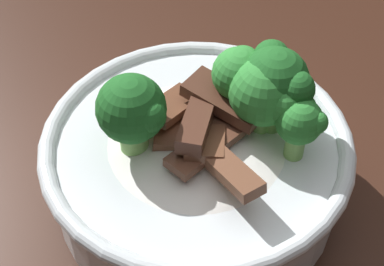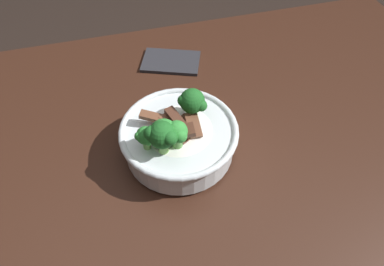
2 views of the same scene
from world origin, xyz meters
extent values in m
cube|color=#381E14|center=(0.00, 0.00, 0.74)|extent=(1.37, 1.08, 0.04)
cube|color=#381E14|center=(-0.60, 0.46, 0.36)|extent=(0.09, 0.09, 0.72)
cylinder|color=silver|center=(0.05, -0.11, 0.77)|extent=(0.10, 0.10, 0.01)
cylinder|color=silver|center=(0.05, -0.11, 0.80)|extent=(0.20, 0.20, 0.06)
torus|color=silver|center=(0.05, -0.11, 0.83)|extent=(0.22, 0.22, 0.01)
ellipsoid|color=white|center=(0.05, -0.11, 0.81)|extent=(0.17, 0.17, 0.05)
cube|color=#563323|center=(0.06, -0.11, 0.84)|extent=(0.04, 0.08, 0.01)
cube|color=brown|center=(0.02, -0.10, 0.84)|extent=(0.02, 0.05, 0.02)
cube|color=#4C2B1E|center=(0.05, -0.11, 0.85)|extent=(0.04, 0.07, 0.02)
cube|color=brown|center=(0.09, -0.13, 0.84)|extent=(0.05, 0.04, 0.02)
cube|color=#4C2B1E|center=(0.05, -0.08, 0.85)|extent=(0.06, 0.03, 0.01)
cube|color=brown|center=(0.05, -0.11, 0.83)|extent=(0.06, 0.05, 0.02)
cube|color=brown|center=(0.05, -0.10, 0.84)|extent=(0.05, 0.07, 0.02)
cylinder|color=#7AB256|center=(0.01, -0.14, 0.84)|extent=(0.02, 0.02, 0.02)
sphere|color=#1E6023|center=(0.01, -0.14, 0.86)|extent=(0.05, 0.05, 0.05)
sphere|color=#1E6023|center=(0.03, -0.14, 0.87)|extent=(0.02, 0.02, 0.02)
sphere|color=#1E6023|center=(0.00, -0.12, 0.86)|extent=(0.02, 0.02, 0.02)
cylinder|color=#7AB256|center=(0.08, -0.08, 0.84)|extent=(0.01, 0.01, 0.02)
sphere|color=green|center=(0.08, -0.08, 0.86)|extent=(0.05, 0.05, 0.05)
sphere|color=green|center=(0.09, -0.08, 0.86)|extent=(0.03, 0.03, 0.03)
sphere|color=green|center=(0.07, -0.06, 0.86)|extent=(0.02, 0.02, 0.02)
cylinder|color=#7AB256|center=(0.08, -0.07, 0.84)|extent=(0.02, 0.02, 0.03)
sphere|color=#1E6023|center=(0.08, -0.07, 0.87)|extent=(0.05, 0.05, 0.05)
sphere|color=#1E6023|center=(0.10, -0.07, 0.87)|extent=(0.03, 0.03, 0.03)
sphere|color=#1E6023|center=(0.07, -0.06, 0.87)|extent=(0.03, 0.03, 0.03)
cylinder|color=#5B9947|center=(0.06, -0.07, 0.84)|extent=(0.02, 0.02, 0.03)
sphere|color=green|center=(0.06, -0.07, 0.87)|extent=(0.04, 0.04, 0.04)
sphere|color=green|center=(0.07, -0.07, 0.87)|extent=(0.02, 0.02, 0.02)
sphere|color=green|center=(0.05, -0.06, 0.87)|extent=(0.02, 0.02, 0.02)
cylinder|color=#7AB256|center=(0.11, -0.08, 0.84)|extent=(0.01, 0.01, 0.02)
sphere|color=#2D8433|center=(0.11, -0.08, 0.86)|extent=(0.03, 0.03, 0.03)
sphere|color=#2D8433|center=(0.12, -0.08, 0.86)|extent=(0.02, 0.02, 0.02)
sphere|color=#2D8433|center=(0.10, -0.07, 0.86)|extent=(0.02, 0.02, 0.02)
camera|label=1|loc=(0.19, -0.35, 1.12)|focal=55.67mm
camera|label=2|loc=(0.12, 0.26, 1.27)|focal=30.35mm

